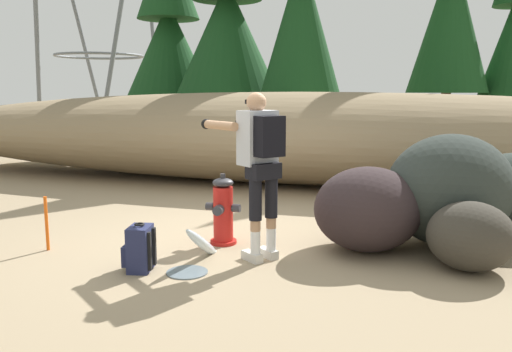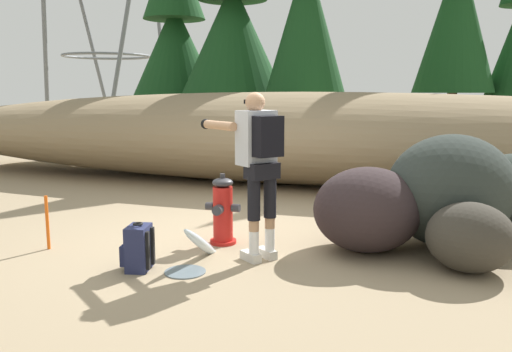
% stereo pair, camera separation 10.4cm
% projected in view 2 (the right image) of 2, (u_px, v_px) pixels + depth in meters
% --- Properties ---
extents(ground_plane, '(56.00, 56.00, 0.04)m').
position_uv_depth(ground_plane, '(227.00, 240.00, 6.21)').
color(ground_plane, '#998466').
extents(dirt_embankment, '(17.85, 3.20, 1.72)m').
position_uv_depth(dirt_embankment, '(302.00, 138.00, 9.93)').
color(dirt_embankment, '#897556').
rests_on(dirt_embankment, ground_plane).
extents(fire_hydrant, '(0.40, 0.35, 0.81)m').
position_uv_depth(fire_hydrant, '(223.00, 211.00, 5.96)').
color(fire_hydrant, red).
rests_on(fire_hydrant, ground_plane).
extents(hydrant_water_jet, '(0.40, 1.10, 0.62)m').
position_uv_depth(hydrant_water_jet, '(200.00, 248.00, 5.37)').
color(hydrant_water_jet, silver).
rests_on(hydrant_water_jet, ground_plane).
extents(utility_worker, '(1.00, 0.90, 1.72)m').
position_uv_depth(utility_worker, '(257.00, 154.00, 5.30)').
color(utility_worker, beige).
rests_on(utility_worker, ground_plane).
extents(spare_backpack, '(0.33, 0.33, 0.47)m').
position_uv_depth(spare_backpack, '(138.00, 248.00, 5.10)').
color(spare_backpack, '#23284C').
rests_on(spare_backpack, ground_plane).
extents(boulder_large, '(1.99, 2.05, 1.26)m').
position_uv_depth(boulder_large, '(451.00, 190.00, 5.88)').
color(boulder_large, '#2A312D').
rests_on(boulder_large, ground_plane).
extents(boulder_small, '(1.63, 1.62, 0.92)m').
position_uv_depth(boulder_small, '(368.00, 209.00, 5.68)').
color(boulder_small, '#2F2426').
rests_on(boulder_small, ground_plane).
extents(boulder_outlier, '(1.08, 1.08, 0.68)m').
position_uv_depth(boulder_outlier, '(470.00, 237.00, 5.04)').
color(boulder_outlier, '#37332B').
rests_on(boulder_outlier, ground_plane).
extents(pine_tree_far_left, '(2.73, 2.73, 6.22)m').
position_uv_depth(pine_tree_far_left, '(175.00, 34.00, 15.03)').
color(pine_tree_far_left, '#47331E').
rests_on(pine_tree_far_left, ground_plane).
extents(pine_tree_left, '(2.79, 2.79, 6.54)m').
position_uv_depth(pine_tree_left, '(233.00, 17.00, 13.62)').
color(pine_tree_left, '#47331E').
rests_on(pine_tree_left, ground_plane).
extents(survey_stake, '(0.04, 0.04, 0.60)m').
position_uv_depth(survey_stake, '(47.00, 223.00, 5.75)').
color(survey_stake, '#E55914').
rests_on(survey_stake, ground_plane).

